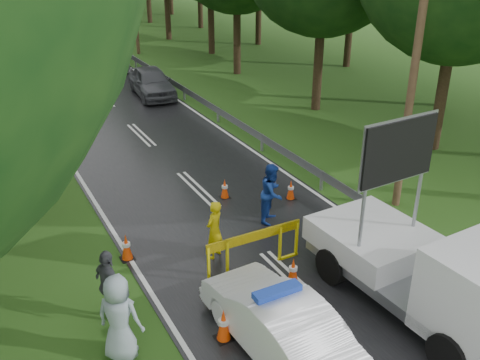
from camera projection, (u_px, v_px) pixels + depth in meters
ground at (295, 282)px, 13.44m from camera, size 160.00×160.00×0.00m
road at (58, 56)px, 37.38m from camera, size 7.00×140.00×0.02m
guardrail at (111, 44)px, 38.46m from camera, size 0.12×60.06×0.70m
utility_pole_near at (418, 46)px, 15.09m from camera, size 1.40×0.24×10.00m
police_sedan at (276, 322)px, 11.05m from camera, size 1.69×4.26×1.52m
work_truck at (431, 271)px, 11.88m from camera, size 2.64×5.50×4.30m
barrier at (254, 241)px, 13.62m from camera, size 2.71×0.08×1.12m
officer at (214, 230)px, 14.14m from camera, size 0.73×0.66×1.66m
civilian at (272, 193)px, 15.92m from camera, size 1.14×1.12×1.85m
bystander_mid at (109, 286)px, 11.86m from camera, size 0.69×1.11×1.76m
bystander_right at (119, 318)px, 10.73m from camera, size 1.13×1.10×1.96m
queue_car_first at (152, 82)px, 28.10m from camera, size 2.18×4.60×1.52m
queue_car_second at (102, 55)px, 33.86m from camera, size 2.32×5.69×1.65m
queue_car_third at (80, 40)px, 38.67m from camera, size 2.92×5.56×1.49m
queue_car_fourth at (55, 24)px, 45.79m from camera, size 1.59×3.97×1.28m
cone_near_left at (224, 325)px, 11.41m from camera, size 0.38×0.38×0.80m
cone_center at (293, 271)px, 13.26m from camera, size 0.35×0.35×0.74m
cone_far at (225, 189)px, 17.52m from camera, size 0.32×0.32×0.68m
cone_left_mid at (126, 247)px, 14.23m from camera, size 0.36×0.36×0.77m
cone_right at (291, 190)px, 17.44m from camera, size 0.32×0.32×0.68m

